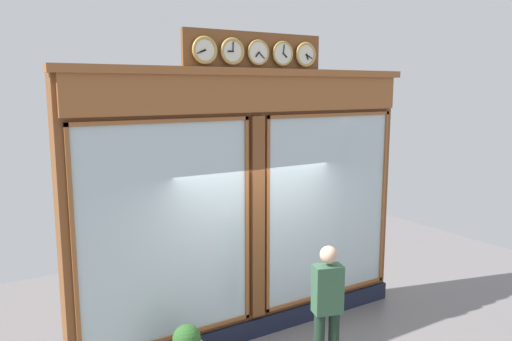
# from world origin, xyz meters

# --- Properties ---
(shop_facade) EXTENTS (5.35, 0.42, 4.36)m
(shop_facade) POSITION_xyz_m (0.00, -0.13, 1.96)
(shop_facade) COLOR brown
(shop_facade) RESTS_ON ground_plane
(pedestrian) EXTENTS (0.41, 0.32, 1.69)m
(pedestrian) POSITION_xyz_m (-0.26, 1.28, 0.93)
(pedestrian) COLOR #1C2F21
(pedestrian) RESTS_ON ground_plane
(planter_shrub) EXTENTS (0.34, 0.34, 0.34)m
(planter_shrub) POSITION_xyz_m (1.38, 0.64, 0.64)
(planter_shrub) COLOR #285623
(planter_shrub) RESTS_ON planter_box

